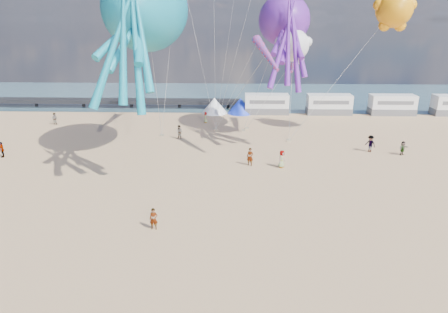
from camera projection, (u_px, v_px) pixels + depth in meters
ground at (210, 261)px, 23.93m from camera, size 120.00×120.00×0.00m
water at (229, 96)px, 75.90m from camera, size 120.00×120.00×0.00m
pier at (59, 101)px, 66.09m from camera, size 60.00×3.00×0.50m
motorhome_0 at (267, 104)px, 61.05m from camera, size 6.60×2.50×3.00m
motorhome_1 at (329, 104)px, 60.74m from camera, size 6.60×2.50×3.00m
motorhome_2 at (392, 105)px, 60.43m from camera, size 6.60×2.50×3.00m
tent_white at (214, 105)px, 61.40m from camera, size 4.00×4.00×2.40m
tent_blue at (240, 106)px, 61.27m from camera, size 4.00×4.00×2.40m
standing_person at (154, 219)px, 27.40m from camera, size 0.58×0.39×1.55m
beachgoer_0 at (206, 117)px, 55.90m from camera, size 0.61×0.67×1.52m
beachgoer_1 at (179, 132)px, 48.24m from camera, size 0.96×0.81×1.67m
beachgoer_2 at (370, 144)px, 43.48m from camera, size 1.12×1.14×1.85m
beachgoer_3 at (2, 150)px, 41.80m from camera, size 0.95×1.23×1.67m
beachgoer_4 at (403, 148)px, 42.50m from camera, size 0.94×0.82×1.52m
beachgoer_5 at (250, 157)px, 39.36m from camera, size 1.76×1.04×1.81m
beachgoer_6 at (282, 159)px, 38.86m from camera, size 0.73×0.75×1.74m
beachgoer_7 at (55, 119)px, 54.95m from camera, size 0.84×0.60×1.62m
sandbag_a at (162, 135)px, 49.61m from camera, size 0.50×0.35×0.22m
sandbag_b at (244, 130)px, 51.79m from camera, size 0.50×0.35×0.22m
sandbag_c at (289, 141)px, 47.42m from camera, size 0.50×0.35×0.22m
sandbag_d at (247, 128)px, 52.72m from camera, size 0.50×0.35×0.22m
sandbag_e at (216, 129)px, 52.27m from camera, size 0.50×0.35×0.22m
kite_octopus_teal at (146, 9)px, 37.53m from camera, size 7.25×13.34×14.49m
kite_octopus_purple at (284, 20)px, 45.90m from camera, size 5.05×11.08×12.49m
kite_panda at (293, 45)px, 43.77m from camera, size 5.37×5.24×5.94m
kite_teddy_orange at (394, 9)px, 43.53m from camera, size 5.70×5.48×6.82m
windsock_left at (173, 14)px, 45.84m from camera, size 2.93×6.94×6.90m
windsock_mid at (295, 57)px, 47.63m from camera, size 2.70×6.78×6.75m
windsock_right at (266, 54)px, 37.36m from camera, size 2.86×5.22×5.28m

